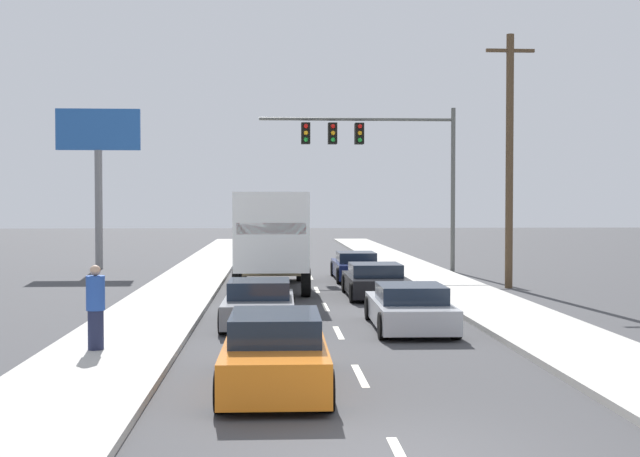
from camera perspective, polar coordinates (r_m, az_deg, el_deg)
name	(u,v)px	position (r m, az deg, el deg)	size (l,w,h in m)	color
ground_plane	(311,277)	(35.08, -0.65, -3.40)	(140.00, 140.00, 0.00)	#3D3D3F
sidewalk_right	(451,287)	(30.76, 9.01, -4.01)	(2.76, 80.00, 0.14)	#B2AFA8
sidewalk_left	(180,289)	(30.25, -9.61, -4.11)	(2.76, 80.00, 0.14)	#B2AFA8
lane_markings	(313,283)	(32.60, -0.45, -3.78)	(0.14, 57.00, 0.01)	silver
box_truck	(271,235)	(30.00, -3.37, -0.43)	(2.62, 8.65, 3.50)	white
car_gray	(259,304)	(21.45, -4.22, -5.25)	(1.91, 4.07, 1.17)	slate
car_orange	(275,354)	(14.18, -3.11, -8.61)	(1.84, 4.28, 1.28)	orange
car_navy	(356,267)	(34.06, 2.47, -2.66)	(1.83, 4.61, 1.15)	#141E4C
car_black	(375,281)	(27.80, 3.82, -3.66)	(1.99, 4.20, 1.13)	black
car_silver	(410,308)	(20.83, 6.20, -5.49)	(1.97, 4.40, 1.14)	#B7BABF
traffic_signal_mast	(367,146)	(37.70, 3.25, 5.71)	(8.95, 0.69, 7.50)	#595B56
utility_pole_mid	(509,158)	(31.40, 12.94, 4.77)	(1.80, 0.28, 9.37)	brown
roadside_billboard	(98,155)	(41.01, -15.04, 4.91)	(3.98, 0.36, 7.66)	slate
pedestrian_near_corner	(96,307)	(17.62, -15.22, -5.28)	(0.38, 0.38, 1.74)	#1E233F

